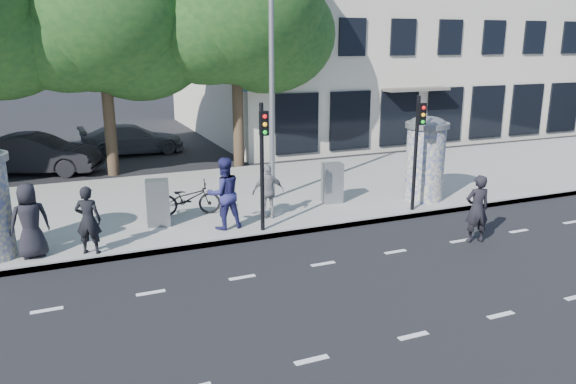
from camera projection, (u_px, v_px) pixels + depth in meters
name	position (u px, v px, depth m)	size (l,w,h in m)	color
ground	(353.00, 287.00, 11.92)	(120.00, 120.00, 0.00)	black
sidewalk	(241.00, 196.00, 18.57)	(40.00, 8.00, 0.15)	gray
curb	(288.00, 233.00, 15.06)	(40.00, 0.10, 0.16)	slate
lane_dash_near	(413.00, 336.00, 9.97)	(32.00, 0.12, 0.01)	silver
lane_dash_far	(323.00, 264.00, 13.17)	(32.00, 0.12, 0.01)	silver
ad_column_right	(425.00, 156.00, 17.65)	(1.36, 1.36, 2.65)	beige
traffic_pole_near	(263.00, 154.00, 14.48)	(0.22, 0.31, 3.40)	black
traffic_pole_far	(417.00, 142.00, 16.29)	(0.22, 0.31, 3.40)	black
street_lamp	(272.00, 50.00, 16.86)	(0.25, 0.93, 8.00)	slate
tree_near_left	(100.00, 12.00, 20.30)	(6.80, 6.80, 8.97)	#38281C
tree_center	(236.00, 7.00, 21.76)	(7.00, 7.00, 9.30)	#38281C
building	(367.00, 24.00, 32.63)	(20.30, 15.85, 12.00)	beige
ped_a	(30.00, 221.00, 12.98)	(0.87, 0.57, 1.78)	black
ped_b	(88.00, 220.00, 13.23)	(0.60, 0.40, 1.66)	black
ped_c	(224.00, 193.00, 14.97)	(0.95, 0.74, 1.95)	navy
ped_e	(268.00, 192.00, 15.88)	(0.92, 0.52, 1.57)	gray
man_road	(477.00, 209.00, 14.39)	(0.65, 0.43, 1.79)	black
bicycle	(188.00, 198.00, 16.25)	(1.88, 0.66, 0.99)	black
cabinet_left	(158.00, 203.00, 15.28)	(0.62, 0.45, 1.29)	slate
cabinet_right	(332.00, 183.00, 17.47)	(0.60, 0.44, 1.25)	gray
car_mid	(36.00, 154.00, 21.82)	(4.77, 1.66, 1.57)	black
car_right	(132.00, 139.00, 25.79)	(4.64, 1.89, 1.35)	slate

